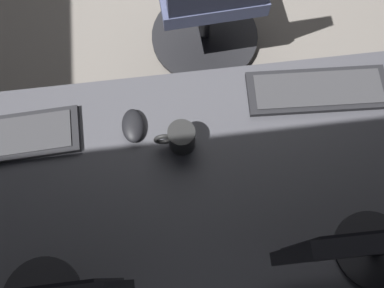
{
  "coord_description": "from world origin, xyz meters",
  "views": [
    {
      "loc": [
        0.33,
        2.18,
        1.77
      ],
      "look_at": [
        0.29,
        1.9,
        0.95
      ],
      "focal_mm": 35.8,
      "sensor_mm": 36.0,
      "label": 1
    }
  ],
  "objects_px": {
    "drawer_pedestal": "(246,211)",
    "keyboard_spare": "(5,138)",
    "mouse_main": "(133,126)",
    "keyboard_main": "(318,90)",
    "coffee_mug": "(181,138)"
  },
  "relations": [
    {
      "from": "drawer_pedestal",
      "to": "keyboard_spare",
      "type": "height_order",
      "value": "keyboard_spare"
    },
    {
      "from": "coffee_mug",
      "to": "mouse_main",
      "type": "bearing_deg",
      "value": -25.8
    },
    {
      "from": "mouse_main",
      "to": "keyboard_main",
      "type": "bearing_deg",
      "value": -174.72
    },
    {
      "from": "keyboard_spare",
      "to": "mouse_main",
      "type": "distance_m",
      "value": 0.37
    },
    {
      "from": "drawer_pedestal",
      "to": "keyboard_spare",
      "type": "distance_m",
      "value": 0.84
    },
    {
      "from": "drawer_pedestal",
      "to": "keyboard_spare",
      "type": "xyz_separation_m",
      "value": [
        0.71,
        -0.23,
        0.39
      ]
    },
    {
      "from": "keyboard_main",
      "to": "coffee_mug",
      "type": "distance_m",
      "value": 0.44
    },
    {
      "from": "drawer_pedestal",
      "to": "mouse_main",
      "type": "xyz_separation_m",
      "value": [
        0.34,
        -0.22,
        0.4
      ]
    },
    {
      "from": "drawer_pedestal",
      "to": "mouse_main",
      "type": "height_order",
      "value": "mouse_main"
    },
    {
      "from": "mouse_main",
      "to": "coffee_mug",
      "type": "bearing_deg",
      "value": 154.2
    },
    {
      "from": "mouse_main",
      "to": "coffee_mug",
      "type": "height_order",
      "value": "coffee_mug"
    },
    {
      "from": "drawer_pedestal",
      "to": "coffee_mug",
      "type": "distance_m",
      "value": 0.5
    },
    {
      "from": "coffee_mug",
      "to": "keyboard_main",
      "type": "bearing_deg",
      "value": -164.85
    },
    {
      "from": "mouse_main",
      "to": "keyboard_spare",
      "type": "bearing_deg",
      "value": -1.2
    },
    {
      "from": "keyboard_main",
      "to": "drawer_pedestal",
      "type": "bearing_deg",
      "value": 52.37
    }
  ]
}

